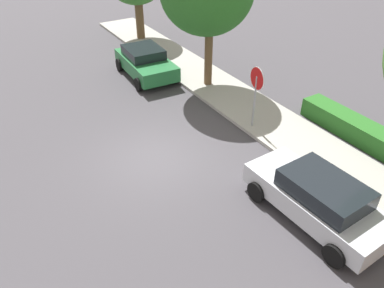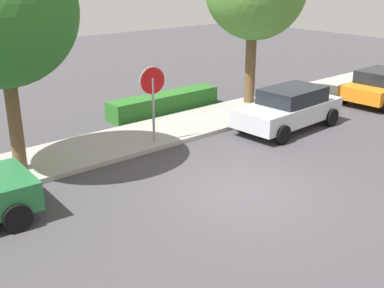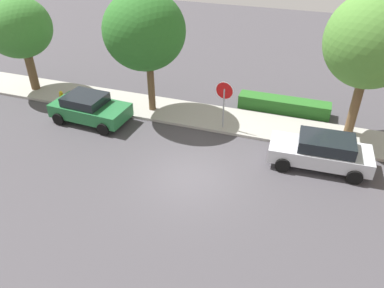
{
  "view_description": "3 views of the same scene",
  "coord_description": "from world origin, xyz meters",
  "views": [
    {
      "loc": [
        9.79,
        -4.52,
        7.93
      ],
      "look_at": [
        1.31,
        0.69,
        1.1
      ],
      "focal_mm": 35.0,
      "sensor_mm": 36.0,
      "label": 1
    },
    {
      "loc": [
        -8.25,
        -7.75,
        5.38
      ],
      "look_at": [
        -0.26,
        1.68,
        0.88
      ],
      "focal_mm": 45.0,
      "sensor_mm": 36.0,
      "label": 2
    },
    {
      "loc": [
        4.04,
        -11.7,
        9.82
      ],
      "look_at": [
        -0.16,
        0.57,
        1.25
      ],
      "focal_mm": 35.0,
      "sensor_mm": 36.0,
      "label": 3
    }
  ],
  "objects": [
    {
      "name": "street_tree_near_corner",
      "position": [
        -11.85,
        4.91,
        3.78
      ],
      "size": [
        3.68,
        3.68,
        5.5
      ],
      "color": "brown",
      "rests_on": "ground_plane"
    },
    {
      "name": "front_yard_hedge",
      "position": [
        2.88,
        7.09,
        0.37
      ],
      "size": [
        4.88,
        0.93,
        0.74
      ],
      "color": "#286623",
      "rests_on": "ground_plane"
    },
    {
      "name": "street_tree_mid_block",
      "position": [
        -4.03,
        4.71,
        4.4
      ],
      "size": [
        4.06,
        4.06,
        6.35
      ],
      "color": "brown",
      "rests_on": "ground_plane"
    },
    {
      "name": "parked_car_silver",
      "position": [
        5.01,
        2.55,
        0.76
      ],
      "size": [
        4.31,
        2.08,
        1.46
      ],
      "color": "silver",
      "rests_on": "ground_plane"
    },
    {
      "name": "street_tree_far",
      "position": [
        6.19,
        5.5,
        4.74
      ],
      "size": [
        3.99,
        3.99,
        6.82
      ],
      "color": "brown",
      "rests_on": "ground_plane"
    },
    {
      "name": "stop_sign",
      "position": [
        0.24,
        4.15,
        1.81
      ],
      "size": [
        0.89,
        0.13,
        2.6
      ],
      "color": "gray",
      "rests_on": "ground_plane"
    },
    {
      "name": "sidewalk_curb",
      "position": [
        0.0,
        5.01,
        0.07
      ],
      "size": [
        32.0,
        2.57,
        0.14
      ],
      "primitive_type": "cube",
      "color": "#9E9B93",
      "rests_on": "ground_plane"
    },
    {
      "name": "parked_car_green",
      "position": [
        -6.51,
        2.77,
        0.75
      ],
      "size": [
        4.06,
        2.29,
        1.44
      ],
      "color": "#236B38",
      "rests_on": "ground_plane"
    },
    {
      "name": "fire_hydrant",
      "position": [
        -9.2,
        4.07,
        0.36
      ],
      "size": [
        0.3,
        0.22,
        0.72
      ],
      "color": "gold",
      "rests_on": "ground_plane"
    },
    {
      "name": "ground_plane",
      "position": [
        0.0,
        0.0,
        0.0
      ],
      "size": [
        60.0,
        60.0,
        0.0
      ],
      "primitive_type": "plane",
      "color": "#423F44"
    }
  ]
}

